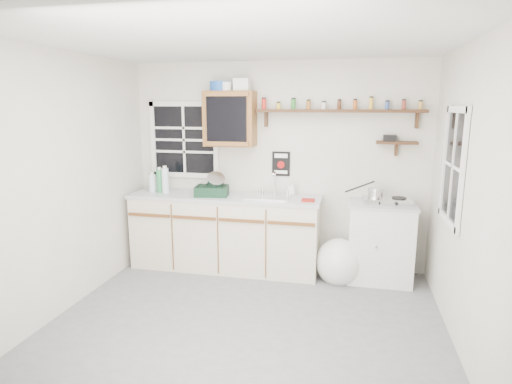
# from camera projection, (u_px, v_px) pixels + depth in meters

# --- Properties ---
(room) EXTENTS (3.64, 3.24, 2.54)m
(room) POSITION_uv_depth(u_px,v_px,m) (246.00, 191.00, 3.72)
(room) COLOR #59595C
(room) RESTS_ON ground
(main_cabinet) EXTENTS (2.31, 0.63, 0.92)m
(main_cabinet) POSITION_uv_depth(u_px,v_px,m) (225.00, 232.00, 5.25)
(main_cabinet) COLOR beige
(main_cabinet) RESTS_ON floor
(right_cabinet) EXTENTS (0.73, 0.57, 0.91)m
(right_cabinet) POSITION_uv_depth(u_px,v_px,m) (380.00, 242.00, 4.88)
(right_cabinet) COLOR beige
(right_cabinet) RESTS_ON floor
(sink) EXTENTS (0.52, 0.44, 0.29)m
(sink) POSITION_uv_depth(u_px,v_px,m) (269.00, 196.00, 5.04)
(sink) COLOR silver
(sink) RESTS_ON main_cabinet
(upper_cabinet) EXTENTS (0.60, 0.32, 0.65)m
(upper_cabinet) POSITION_uv_depth(u_px,v_px,m) (230.00, 119.00, 5.10)
(upper_cabinet) COLOR #5F3117
(upper_cabinet) RESTS_ON wall_back
(upper_cabinet_clutter) EXTENTS (0.48, 0.24, 0.14)m
(upper_cabinet_clutter) POSITION_uv_depth(u_px,v_px,m) (228.00, 86.00, 5.03)
(upper_cabinet_clutter) COLOR #1949A6
(upper_cabinet_clutter) RESTS_ON upper_cabinet
(spice_shelf) EXTENTS (1.91, 0.18, 0.35)m
(spice_shelf) POSITION_uv_depth(u_px,v_px,m) (338.00, 110.00, 4.88)
(spice_shelf) COLOR black
(spice_shelf) RESTS_ON wall_back
(secondary_shelf) EXTENTS (0.45, 0.16, 0.24)m
(secondary_shelf) POSITION_uv_depth(u_px,v_px,m) (395.00, 142.00, 4.82)
(secondary_shelf) COLOR black
(secondary_shelf) RESTS_ON wall_back
(warning_sign) EXTENTS (0.22, 0.02, 0.30)m
(warning_sign) POSITION_uv_depth(u_px,v_px,m) (281.00, 164.00, 5.22)
(warning_sign) COLOR black
(warning_sign) RESTS_ON wall_back
(window_back) EXTENTS (0.93, 0.03, 0.98)m
(window_back) POSITION_uv_depth(u_px,v_px,m) (184.00, 140.00, 5.43)
(window_back) COLOR black
(window_back) RESTS_ON wall_back
(window_right) EXTENTS (0.03, 0.78, 1.08)m
(window_right) POSITION_uv_depth(u_px,v_px,m) (454.00, 166.00, 3.83)
(window_right) COLOR black
(window_right) RESTS_ON wall_back
(water_bottles) EXTENTS (0.27, 0.10, 0.34)m
(water_bottles) POSITION_uv_depth(u_px,v_px,m) (160.00, 181.00, 5.29)
(water_bottles) COLOR silver
(water_bottles) RESTS_ON main_cabinet
(dish_rack) EXTENTS (0.43, 0.35, 0.29)m
(dish_rack) POSITION_uv_depth(u_px,v_px,m) (213.00, 188.00, 5.11)
(dish_rack) COLOR black
(dish_rack) RESTS_ON main_cabinet
(soap_bottle) EXTENTS (0.10, 0.10, 0.17)m
(soap_bottle) POSITION_uv_depth(u_px,v_px,m) (292.00, 188.00, 5.16)
(soap_bottle) COLOR silver
(soap_bottle) RESTS_ON main_cabinet
(rag) EXTENTS (0.15, 0.13, 0.02)m
(rag) POSITION_uv_depth(u_px,v_px,m) (308.00, 200.00, 4.83)
(rag) COLOR maroon
(rag) RESTS_ON main_cabinet
(hotplate) EXTENTS (0.54, 0.32, 0.07)m
(hotplate) POSITION_uv_depth(u_px,v_px,m) (387.00, 200.00, 4.75)
(hotplate) COLOR silver
(hotplate) RESTS_ON right_cabinet
(saucepan) EXTENTS (0.42, 0.23, 0.18)m
(saucepan) POSITION_uv_depth(u_px,v_px,m) (375.00, 192.00, 4.77)
(saucepan) COLOR silver
(saucepan) RESTS_ON hotplate
(trash_bag) EXTENTS (0.47, 0.43, 0.54)m
(trash_bag) POSITION_uv_depth(u_px,v_px,m) (339.00, 262.00, 4.88)
(trash_bag) COLOR silver
(trash_bag) RESTS_ON floor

